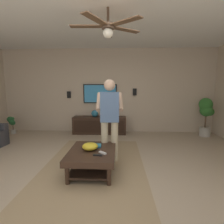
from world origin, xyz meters
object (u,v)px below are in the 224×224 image
at_px(bowl, 90,146).
at_px(ceiling_fan, 108,28).
at_px(person_standing, 110,116).
at_px(wall_speaker_right, 69,95).
at_px(media_console, 100,125).
at_px(wall_speaker_left, 135,92).
at_px(vase_round, 95,114).
at_px(remote_black, 98,155).
at_px(tv, 100,94).
at_px(potted_plant_short, 12,123).
at_px(book, 95,146).
at_px(remote_white, 103,153).
at_px(coffee_table, 92,156).
at_px(potted_plant_tall, 206,111).

xyz_separation_m(bowl, ceiling_fan, (-0.01, -0.33, 1.95)).
height_order(person_standing, wall_speaker_right, person_standing).
relative_size(media_console, ceiling_fan, 1.46).
distance_m(person_standing, wall_speaker_left, 2.50).
height_order(vase_round, ceiling_fan, ceiling_fan).
bearing_deg(ceiling_fan, remote_black, 147.07).
distance_m(tv, bowl, 2.94).
height_order(media_console, vase_round, vase_round).
bearing_deg(person_standing, vase_round, 12.78).
bearing_deg(remote_black, tv, -76.63).
distance_m(potted_plant_short, book, 3.74).
xyz_separation_m(wall_speaker_right, ceiling_fan, (-2.85, -1.51, 1.17)).
xyz_separation_m(media_console, remote_black, (-2.84, -0.30, 0.14)).
relative_size(person_standing, remote_white, 10.93).
xyz_separation_m(bowl, vase_round, (2.54, 0.28, 0.20)).
bearing_deg(wall_speaker_left, remote_black, 164.77).
bearing_deg(remote_white, bowl, -171.94).
height_order(person_standing, book, person_standing).
bearing_deg(wall_speaker_left, media_console, 102.53).
xyz_separation_m(remote_black, wall_speaker_left, (3.09, -0.84, 0.93)).
height_order(coffee_table, tv, tv).
distance_m(potted_plant_short, remote_white, 4.07).
height_order(potted_plant_tall, wall_speaker_left, wall_speaker_left).
xyz_separation_m(media_console, person_standing, (-2.11, -0.45, 0.66)).
bearing_deg(person_standing, media_console, 8.73).
distance_m(wall_speaker_left, wall_speaker_right, 2.19).
height_order(potted_plant_tall, remote_white, potted_plant_tall).
bearing_deg(tv, person_standing, 10.84).
relative_size(coffee_table, person_standing, 0.61).
distance_m(vase_round, ceiling_fan, 3.16).
xyz_separation_m(tv, remote_white, (-2.98, -0.37, -0.87)).
height_order(bowl, book, bowl).
relative_size(person_standing, potted_plant_tall, 1.39).
distance_m(potted_plant_short, wall_speaker_right, 2.02).
bearing_deg(bowl, remote_black, -147.54).
bearing_deg(coffee_table, media_console, 3.77).
bearing_deg(potted_plant_tall, remote_white, 131.34).
height_order(person_standing, vase_round, person_standing).
xyz_separation_m(tv, ceiling_fan, (-2.83, -0.46, 1.13)).
distance_m(bowl, ceiling_fan, 1.98).
xyz_separation_m(bowl, wall_speaker_left, (2.83, -1.01, 0.88)).
bearing_deg(bowl, vase_round, 6.34).
distance_m(book, wall_speaker_left, 2.98).
relative_size(remote_black, ceiling_fan, 0.13).
distance_m(bowl, remote_white, 0.29).
relative_size(remote_white, wall_speaker_right, 0.68).
bearing_deg(wall_speaker_left, potted_plant_tall, -102.27).
height_order(potted_plant_tall, bowl, potted_plant_tall).
relative_size(bowl, vase_round, 1.25).
xyz_separation_m(media_console, book, (-2.42, -0.20, 0.14)).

